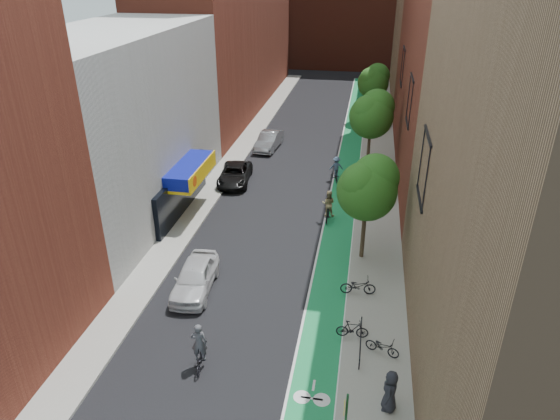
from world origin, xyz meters
The scene contains 23 objects.
ground centered at (0.00, 0.00, 0.00)m, with size 160.00×160.00×0.00m, color black.
bike_lane centered at (4.00, 26.00, 0.01)m, with size 2.00×68.00×0.01m, color #167F4B.
sidewalk_left centered at (-6.00, 26.00, 0.07)m, with size 2.00×68.00×0.15m, color gray.
sidewalk_right centered at (6.50, 26.00, 0.07)m, with size 3.00×68.00×0.15m, color gray.
building_left_white centered at (-11.00, 14.00, 6.00)m, with size 8.00×20.00×12.00m, color silver.
building_left_far_red centered at (-11.00, 42.00, 11.00)m, with size 8.00×36.00×22.00m, color maroon.
building_right_near_tan centered at (12.00, 2.00, 9.00)m, with size 8.00×20.00×18.00m, color #8C6B4C.
building_right_mid_red centered at (12.00, 26.00, 11.00)m, with size 8.00×28.00×22.00m, color maroon.
building_right_far_tan centered at (12.00, 50.00, 9.00)m, with size 8.00×20.00×18.00m, color #8C6B4C.
tree_near centered at (5.65, 10.02, 4.66)m, with size 3.40×3.36×6.42m.
tree_mid centered at (5.65, 24.02, 4.89)m, with size 3.55×3.53×6.74m.
tree_far centered at (5.65, 38.02, 4.50)m, with size 3.30×3.25×6.21m.
parked_car_white centered at (-3.00, 5.29, 0.79)m, with size 1.88×4.66×1.59m, color silver.
parked_car_black centered at (-4.60, 19.54, 0.69)m, with size 2.29×4.96×1.38m, color black.
parked_car_silver centered at (-3.51, 27.75, 0.78)m, with size 1.66×4.76×1.57m, color gray.
cyclist_lead centered at (-0.97, -0.07, 0.81)m, with size 0.80×1.65×2.24m.
cyclist_lane_near centered at (3.20, 14.43, 0.94)m, with size 0.91×1.71×2.16m.
cyclist_lane_mid centered at (4.70, 19.70, 0.83)m, with size 1.10×1.78×2.16m.
cyclist_lane_far centered at (3.20, 21.43, 0.87)m, with size 1.14×1.75×1.97m.
parked_bike_near centered at (6.76, 1.96, 0.56)m, with size 0.54×1.55×0.81m, color black.
parked_bike_mid centered at (5.40, 2.82, 0.60)m, with size 0.42×1.50×0.90m, color black.
parked_bike_far centered at (5.52, 6.25, 0.63)m, with size 0.64×1.84×0.97m, color black.
pedestrian centered at (7.00, -1.07, 1.07)m, with size 0.90×0.59×1.84m, color #212229.
Camera 1 is at (5.30, -15.49, 15.83)m, focal length 32.00 mm.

